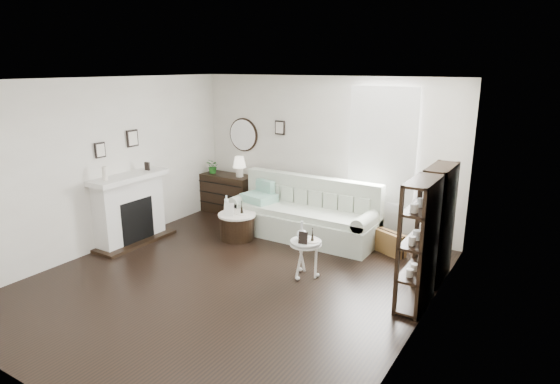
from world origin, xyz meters
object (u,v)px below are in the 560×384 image
Objects in this scene: dresser at (227,193)px; pedestal_table at (306,244)px; drum_table at (237,226)px; sofa at (304,217)px.

dresser is 2.16× the size of pedestal_table.
pedestal_table reaches higher than drum_table.
dresser reaches higher than pedestal_table.
drum_table is 1.20× the size of pedestal_table.
drum_table is at bearing 157.78° from pedestal_table.
sofa is 4.86× the size of pedestal_table.
pedestal_table is at bearing -32.99° from dresser.
pedestal_table is (2.80, -1.82, 0.10)m from dresser.
drum_table is 1.86m from pedestal_table.
pedestal_table is (1.71, -0.70, 0.26)m from drum_table.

